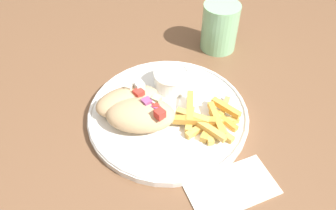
{
  "coord_description": "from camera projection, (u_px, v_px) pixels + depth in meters",
  "views": [
    {
      "loc": [
        -0.13,
        -0.42,
        1.21
      ],
      "look_at": [
        -0.02,
        -0.01,
        0.76
      ],
      "focal_mm": 35.0,
      "sensor_mm": 36.0,
      "label": 1
    }
  ],
  "objects": [
    {
      "name": "napkin",
      "position": [
        232.0,
        188.0,
        0.53
      ],
      "size": [
        0.15,
        0.1,
        0.0
      ],
      "rotation": [
        0.0,
        0.0,
        0.14
      ],
      "color": "silver",
      "rests_on": "table"
    },
    {
      "name": "pita_sandwich_far",
      "position": [
        128.0,
        101.0,
        0.62
      ],
      "size": [
        0.13,
        0.08,
        0.06
      ],
      "rotation": [
        0.0,
        0.0,
        0.13
      ],
      "color": "tan",
      "rests_on": "plate"
    },
    {
      "name": "plate",
      "position": [
        168.0,
        114.0,
        0.63
      ],
      "size": [
        0.31,
        0.31,
        0.02
      ],
      "color": "white",
      "rests_on": "table"
    },
    {
      "name": "sauce_ramekin",
      "position": [
        173.0,
        79.0,
        0.66
      ],
      "size": [
        0.07,
        0.07,
        0.04
      ],
      "color": "white",
      "rests_on": "plate"
    },
    {
      "name": "table",
      "position": [
        178.0,
        133.0,
        0.7
      ],
      "size": [
        1.32,
        1.32,
        0.73
      ],
      "color": "brown",
      "rests_on": "ground_plane"
    },
    {
      "name": "fries_pile",
      "position": [
        208.0,
        120.0,
        0.6
      ],
      "size": [
        0.13,
        0.13,
        0.03
      ],
      "color": "gold",
      "rests_on": "plate"
    },
    {
      "name": "water_glass",
      "position": [
        219.0,
        29.0,
        0.76
      ],
      "size": [
        0.08,
        0.08,
        0.11
      ],
      "color": "#8CCC93",
      "rests_on": "table"
    },
    {
      "name": "pita_sandwich_near",
      "position": [
        141.0,
        114.0,
        0.59
      ],
      "size": [
        0.14,
        0.11,
        0.06
      ],
      "rotation": [
        0.0,
        0.0,
        -0.27
      ],
      "color": "tan",
      "rests_on": "plate"
    }
  ]
}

